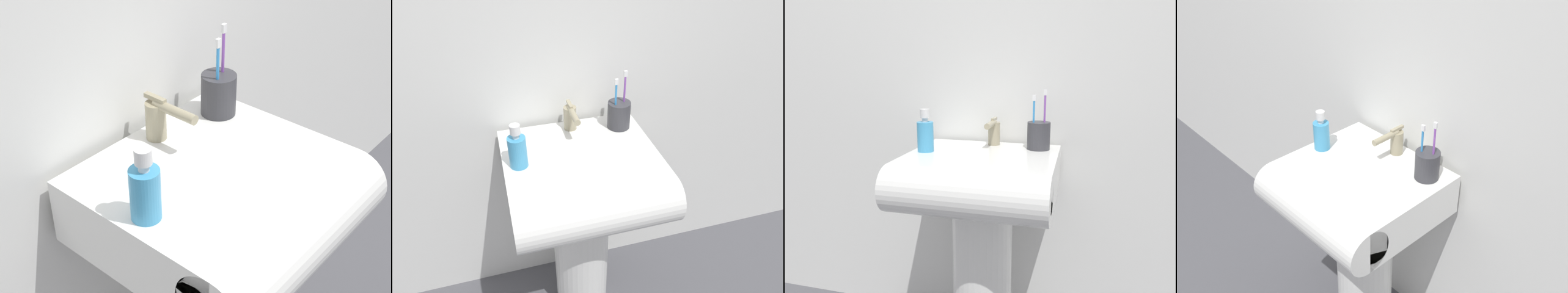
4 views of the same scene
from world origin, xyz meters
The scene contains 6 objects.
wall_back centered at (0.00, 0.25, 1.20)m, with size 5.00×0.05×2.40m, color silver.
sink_pedestal centered at (0.00, 0.00, 0.33)m, with size 0.21×0.21×0.66m, color white.
sink_basin centered at (0.00, -0.06, 0.73)m, with size 0.51×0.49×0.15m.
faucet centered at (0.01, 0.14, 0.86)m, with size 0.05×0.14×0.10m.
toothbrush_cup centered at (0.18, 0.12, 0.86)m, with size 0.08×0.08×0.21m.
soap_bottle centered at (-0.20, -0.02, 0.87)m, with size 0.06×0.06×0.15m.
Camera 2 is at (-0.25, -0.99, 1.54)m, focal length 35.00 mm.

